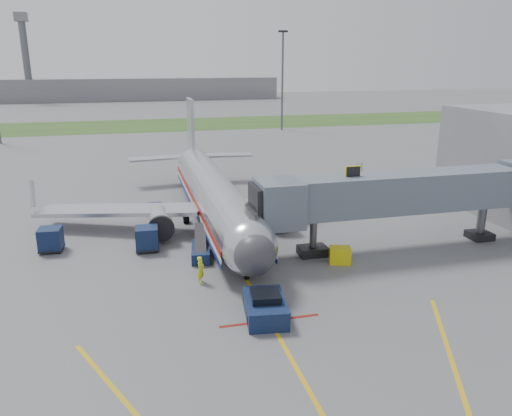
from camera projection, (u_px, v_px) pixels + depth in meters
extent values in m
plane|color=#565659|center=(253.00, 291.00, 32.69)|extent=(400.00, 400.00, 0.00)
cube|color=#2D4C1E|center=(160.00, 125.00, 116.30)|extent=(300.00, 25.00, 0.01)
cube|color=gold|center=(261.00, 305.00, 30.84)|extent=(0.25, 50.00, 0.01)
cube|color=maroon|center=(270.00, 321.00, 28.98)|extent=(6.00, 0.25, 0.01)
cylinder|color=silver|center=(214.00, 194.00, 45.86)|extent=(3.80, 28.00, 3.80)
sphere|color=silver|center=(250.00, 247.00, 32.85)|extent=(3.80, 3.80, 3.80)
sphere|color=#38383D|center=(254.00, 254.00, 31.65)|extent=(2.74, 2.74, 2.74)
cube|color=black|center=(251.00, 242.00, 32.32)|extent=(2.20, 1.20, 0.55)
cone|color=silver|center=(191.00, 161.00, 61.19)|extent=(3.80, 5.00, 3.80)
cube|color=#B7BAC1|center=(191.00, 128.00, 59.58)|extent=(0.35, 4.20, 7.00)
cube|color=#B7BAC1|center=(119.00, 210.00, 44.11)|extent=(15.10, 8.59, 1.13)
cube|color=#B7BAC1|center=(301.00, 198.00, 48.12)|extent=(15.10, 8.59, 1.13)
cylinder|color=silver|center=(160.00, 222.00, 42.23)|extent=(2.10, 3.60, 2.10)
cylinder|color=silver|center=(277.00, 213.00, 44.68)|extent=(2.10, 3.60, 2.10)
cube|color=maroon|center=(234.00, 196.00, 46.41)|extent=(0.05, 28.00, 0.45)
cube|color=navy|center=(235.00, 206.00, 46.67)|extent=(0.05, 28.00, 0.35)
cylinder|color=black|center=(246.00, 275.00, 34.47)|extent=(0.28, 0.70, 0.70)
cylinder|color=black|center=(186.00, 218.00, 46.35)|extent=(0.50, 1.00, 1.00)
cylinder|color=black|center=(241.00, 214.00, 47.58)|extent=(0.50, 1.00, 1.00)
cube|color=slate|center=(398.00, 192.00, 39.10)|extent=(20.00, 3.00, 3.00)
cube|color=slate|center=(279.00, 203.00, 36.84)|extent=(3.20, 3.60, 3.40)
cube|color=black|center=(263.00, 204.00, 36.56)|extent=(1.60, 3.00, 2.80)
cube|color=#D9C70C|center=(353.00, 172.00, 37.64)|extent=(1.20, 0.15, 1.00)
cylinder|color=#595B60|center=(313.00, 236.00, 38.31)|extent=(0.56, 0.56, 3.10)
cube|color=black|center=(313.00, 251.00, 38.66)|extent=(2.20, 1.60, 0.70)
cylinder|color=#595B60|center=(481.00, 221.00, 41.85)|extent=(0.70, 0.70, 3.10)
cube|color=black|center=(479.00, 235.00, 42.21)|extent=(1.80, 1.80, 0.60)
cylinder|color=#595B60|center=(282.00, 82.00, 105.41)|extent=(0.44, 0.44, 20.00)
cube|color=black|center=(283.00, 31.00, 102.50)|extent=(2.00, 0.40, 0.40)
cube|color=slate|center=(118.00, 89.00, 187.11)|extent=(120.00, 14.00, 8.00)
cylinder|color=#595B60|center=(26.00, 62.00, 172.53)|extent=(2.40, 2.40, 28.00)
cube|color=slate|center=(21.00, 17.00, 168.40)|extent=(4.00, 4.00, 3.00)
cube|color=#0C1335|center=(265.00, 308.00, 29.24)|extent=(2.79, 4.05, 1.15)
cube|color=black|center=(265.00, 297.00, 29.03)|extent=(1.89, 1.89, 0.52)
cylinder|color=black|center=(252.00, 323.00, 27.88)|extent=(0.34, 0.86, 0.84)
cylinder|color=black|center=(285.00, 321.00, 28.10)|extent=(0.34, 0.86, 0.84)
cylinder|color=black|center=(247.00, 301.00, 30.48)|extent=(0.34, 0.86, 0.84)
cylinder|color=black|center=(277.00, 299.00, 30.69)|extent=(0.34, 0.86, 0.84)
cube|color=#0C1335|center=(147.00, 238.00, 39.40)|extent=(1.82, 1.82, 1.74)
cube|color=black|center=(148.00, 248.00, 39.65)|extent=(1.88, 1.88, 0.13)
cylinder|color=black|center=(139.00, 252.00, 38.90)|extent=(0.26, 0.33, 0.31)
cylinder|color=black|center=(156.00, 251.00, 39.16)|extent=(0.26, 0.33, 0.31)
cylinder|color=black|center=(139.00, 246.00, 40.16)|extent=(0.26, 0.33, 0.31)
cylinder|color=black|center=(156.00, 245.00, 40.42)|extent=(0.26, 0.33, 0.31)
cube|color=#0C1335|center=(51.00, 239.00, 39.27)|extent=(1.83, 1.83, 1.71)
cube|color=black|center=(52.00, 249.00, 39.52)|extent=(1.88, 1.88, 0.13)
cylinder|color=black|center=(41.00, 253.00, 38.79)|extent=(0.26, 0.32, 0.31)
cylinder|color=black|center=(59.00, 252.00, 39.02)|extent=(0.26, 0.32, 0.31)
cylinder|color=black|center=(45.00, 247.00, 40.04)|extent=(0.26, 0.32, 0.31)
cylinder|color=black|center=(62.00, 246.00, 40.26)|extent=(0.26, 0.32, 0.31)
cube|color=#0C1335|center=(155.00, 210.00, 47.40)|extent=(1.38, 1.38, 1.33)
cube|color=black|center=(155.00, 217.00, 47.59)|extent=(1.43, 1.43, 0.10)
cylinder|color=black|center=(150.00, 219.00, 47.02)|extent=(0.20, 0.25, 0.24)
cylinder|color=black|center=(161.00, 219.00, 47.22)|extent=(0.20, 0.25, 0.24)
cylinder|color=black|center=(150.00, 216.00, 47.98)|extent=(0.20, 0.25, 0.24)
cylinder|color=black|center=(161.00, 215.00, 48.19)|extent=(0.20, 0.25, 0.24)
cube|color=#0C1335|center=(201.00, 252.00, 38.16)|extent=(1.83, 3.63, 0.87)
cube|color=black|center=(200.00, 239.00, 38.36)|extent=(1.41, 3.97, 1.36)
cylinder|color=black|center=(194.00, 261.00, 36.96)|extent=(0.29, 0.56, 0.54)
cylinder|color=black|center=(207.00, 260.00, 37.06)|extent=(0.29, 0.56, 0.54)
cylinder|color=black|center=(195.00, 248.00, 39.35)|extent=(0.29, 0.56, 0.54)
cylinder|color=black|center=(207.00, 248.00, 39.45)|extent=(0.29, 0.56, 0.54)
cube|color=#D9C70C|center=(340.00, 255.00, 37.05)|extent=(1.80, 1.46, 1.25)
cylinder|color=black|center=(333.00, 261.00, 37.21)|extent=(0.29, 0.36, 0.31)
cylinder|color=black|center=(347.00, 261.00, 37.15)|extent=(0.29, 0.36, 0.31)
imported|color=#D8ED1B|center=(201.00, 270.00, 33.66)|extent=(0.77, 0.83, 1.91)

